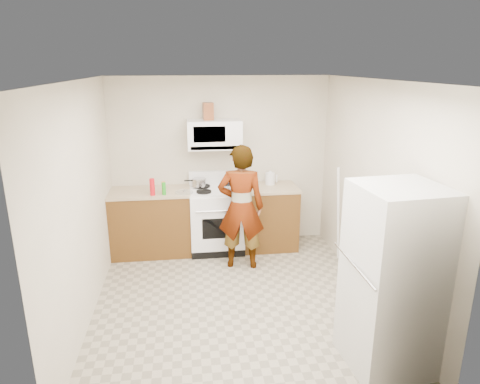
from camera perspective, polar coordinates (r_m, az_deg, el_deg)
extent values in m
plane|color=gray|center=(5.17, -0.63, -14.19)|extent=(3.60, 3.60, 0.00)
cube|color=beige|center=(6.38, -2.59, 3.97)|extent=(3.20, 0.02, 2.50)
cube|color=beige|center=(5.09, 17.41, -0.13)|extent=(0.02, 3.60, 2.50)
cube|color=brown|center=(6.32, -11.72, -4.08)|extent=(1.12, 0.62, 0.90)
cube|color=tan|center=(6.17, -11.97, -0.02)|extent=(1.14, 0.64, 0.03)
cube|color=brown|center=(6.41, 3.81, -3.45)|extent=(0.80, 0.62, 0.90)
cube|color=tan|center=(6.26, 3.90, 0.57)|extent=(0.82, 0.64, 0.03)
cube|color=white|center=(6.30, -3.15, -3.81)|extent=(0.76, 0.65, 0.90)
cube|color=white|center=(6.15, -3.22, 0.25)|extent=(0.76, 0.62, 0.03)
cube|color=white|center=(6.39, -3.44, 1.95)|extent=(0.76, 0.08, 0.20)
cube|color=white|center=(6.11, -3.44, 7.68)|extent=(0.76, 0.38, 0.40)
imported|color=tan|center=(5.64, 0.13, -2.06)|extent=(0.67, 0.50, 1.68)
cube|color=beige|center=(4.04, 19.67, -10.93)|extent=(0.76, 0.76, 1.70)
cylinder|color=silver|center=(6.36, 4.05, 1.79)|extent=(0.19, 0.19, 0.17)
cube|color=brown|center=(6.08, -4.27, 10.67)|extent=(0.15, 0.15, 0.24)
cylinder|color=#AAA9AD|center=(6.21, -5.48, 1.26)|extent=(0.21, 0.21, 0.11)
cube|color=white|center=(6.04, -1.32, 0.34)|extent=(0.25, 0.17, 0.05)
cylinder|color=red|center=(5.93, -11.62, 0.67)|extent=(0.09, 0.09, 0.23)
cylinder|color=orange|center=(6.00, -10.15, 0.59)|extent=(0.06, 0.06, 0.16)
cylinder|color=#1C8D19|center=(5.93, -10.12, 0.45)|extent=(0.06, 0.06, 0.17)
cylinder|color=silver|center=(6.00, -7.45, -0.04)|extent=(0.34, 0.34, 0.01)
cylinder|color=white|center=(5.93, 12.98, -3.01)|extent=(0.20, 0.25, 1.38)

